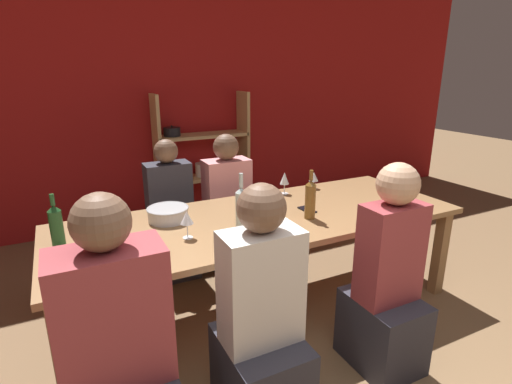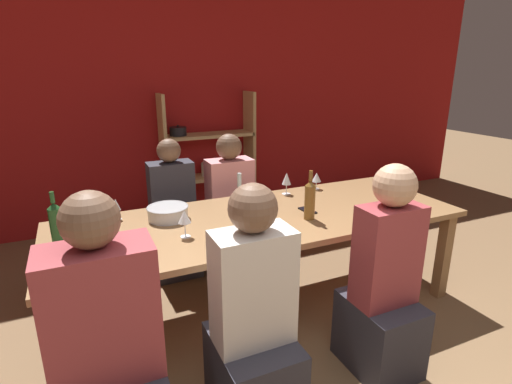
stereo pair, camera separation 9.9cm
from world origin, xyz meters
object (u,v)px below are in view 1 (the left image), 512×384
Objects in this scene: wine_glass_empty_a at (126,252)px; wine_glass_red_b at (263,199)px; wine_glass_white_a at (285,179)px; shelf_unit at (203,170)px; mixing_bowl at (168,213)px; cell_phone at (307,210)px; wine_bottle_amber at (56,226)px; wine_glass_red_e at (187,219)px; wine_glass_red_a at (115,207)px; person_far_b at (171,225)px; person_far_a at (228,216)px; wine_bottle_green at (310,199)px; wine_bottle_dark at (241,207)px; wine_glass_empty_b at (393,200)px; person_near_c at (261,334)px; wine_glass_red_c at (248,226)px; person_near_a at (386,293)px; wine_glass_red_d at (314,177)px; wine_glass_white_b at (401,186)px; dining_table at (262,225)px; person_near_b at (120,379)px.

wine_glass_empty_a is 0.84× the size of wine_glass_red_b.
wine_glass_red_b is 0.55m from wine_glass_white_a.
mixing_bowl is at bearing -116.07° from shelf_unit.
mixing_bowl is 1.84× the size of cell_phone.
wine_bottle_amber reaches higher than wine_glass_red_e.
shelf_unit reaches higher than wine_glass_red_e.
wine_glass_red_a is 0.13× the size of person_far_b.
wine_glass_empty_a is 1.63m from person_far_a.
wine_bottle_dark reaches higher than wine_bottle_green.
wine_glass_red_b is at bearing 153.50° from wine_glass_empty_b.
mixing_bowl is at bearing 98.83° from person_near_c.
wine_glass_red_b is (0.61, -0.22, 0.07)m from mixing_bowl.
person_near_a reaches higher than wine_glass_red_c.
wine_glass_empty_b is 1.47m from person_far_a.
wine_glass_white_a is (0.40, 0.38, 0.00)m from wine_glass_red_b.
wine_glass_red_d is 1.38m from wine_glass_red_e.
wine_glass_red_b is 0.80m from wine_glass_red_d.
cell_phone is (1.63, -0.12, -0.13)m from wine_bottle_amber.
shelf_unit is 2.42m from wine_glass_empty_b.
wine_glass_white_a is 0.90m from wine_glass_white_b.
shelf_unit reaches higher than dining_table.
wine_glass_red_a is at bearing 81.37° from person_near_b.
person_near_c is at bearing -118.06° from wine_glass_red_b.
person_far_a is at bearing 41.03° from mixing_bowl.
shelf_unit reaches higher than mixing_bowl.
person_near_b is at bearing -142.72° from wine_glass_red_b.
wine_bottle_dark is at bearing 72.42° from wine_glass_red_c.
wine_glass_red_d is at bearing 29.79° from wine_glass_red_b.
person_near_a is (1.29, -1.19, -0.35)m from wine_glass_red_a.
dining_table is 2.39× the size of person_far_a.
wine_bottle_amber is 1.77× the size of wine_glass_white_a.
person_near_b is at bearing -79.44° from wine_bottle_amber.
person_near_a is (0.09, -0.67, -0.39)m from wine_bottle_green.
wine_glass_empty_b is 0.94× the size of wine_glass_white_a.
wine_glass_red_e is 1.12× the size of cell_phone.
wine_glass_red_a is 0.79m from person_far_b.
wine_glass_red_c is 0.14× the size of person_near_b.
person_near_b reaches higher than wine_glass_red_c.
person_far_a is (-0.21, 0.98, -0.43)m from wine_bottle_green.
person_far_a is at bearing 85.50° from wine_glass_red_b.
wine_glass_white_a reaches higher than wine_glass_red_e.
shelf_unit is at bearing 93.23° from cell_phone.
person_near_c is (0.00, -1.67, 0.03)m from person_far_b.
wine_glass_red_c is 1.06× the size of wine_glass_white_b.
wine_bottle_green is 0.62m from wine_glass_red_c.
person_far_b is at bearing 135.45° from wine_glass_empty_b.
wine_glass_empty_a is (-1.25, -0.21, -0.04)m from wine_bottle_green.
shelf_unit is at bearing 96.09° from wine_glass_white_a.
wine_glass_white_a is at bearing 77.26° from wine_bottle_green.
wine_glass_white_a reaches higher than wine_glass_empty_a.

